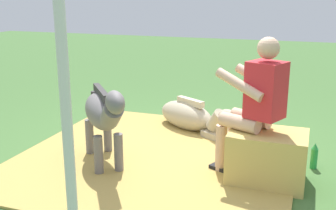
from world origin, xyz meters
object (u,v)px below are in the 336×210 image
object	(u,v)px
pony_standing	(104,114)
pony_lying	(191,116)
hay_bale	(267,157)
tent_pole_left	(65,87)
person_seated	(254,102)
soda_bottle	(314,156)

from	to	relation	value
pony_standing	pony_lying	size ratio (longest dim) A/B	0.88
hay_bale	tent_pole_left	bearing A→B (deg)	65.67
person_seated	tent_pole_left	distance (m)	2.17
hay_bale	pony_lying	xyz separation A→B (m)	(1.10, -1.23, -0.06)
hay_bale	pony_standing	size ratio (longest dim) A/B	0.63
pony_lying	tent_pole_left	bearing A→B (deg)	94.12
person_seated	pony_standing	world-z (taller)	person_seated
pony_lying	hay_bale	bearing A→B (deg)	131.93
hay_bale	pony_standing	distance (m)	1.65
person_seated	soda_bottle	xyz separation A→B (m)	(-0.58, -0.43, -0.63)
pony_lying	soda_bottle	distance (m)	1.71
hay_bale	soda_bottle	distance (m)	0.65
pony_lying	soda_bottle	bearing A→B (deg)	153.85
hay_bale	person_seated	size ratio (longest dim) A/B	0.52
pony_standing	soda_bottle	size ratio (longest dim) A/B	4.16
pony_lying	soda_bottle	size ratio (longest dim) A/B	4.72
soda_bottle	tent_pole_left	xyz separation A→B (m)	(1.30, 2.42, 1.14)
tent_pole_left	pony_lying	bearing A→B (deg)	-85.88
hay_bale	person_seated	xyz separation A→B (m)	(0.16, -0.05, 0.52)
soda_bottle	person_seated	bearing A→B (deg)	36.56
person_seated	tent_pole_left	world-z (taller)	tent_pole_left
soda_bottle	tent_pole_left	distance (m)	2.97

